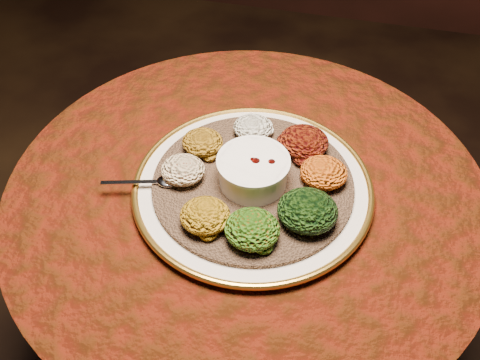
# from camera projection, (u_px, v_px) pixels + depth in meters

# --- Properties ---
(table) EXTENTS (0.96, 0.96, 0.73)m
(table) POSITION_uv_depth(u_px,v_px,m) (246.00, 240.00, 1.19)
(table) COLOR black
(table) RESTS_ON ground
(platter) EXTENTS (0.49, 0.49, 0.02)m
(platter) POSITION_uv_depth(u_px,v_px,m) (253.00, 187.00, 1.04)
(platter) COLOR beige
(platter) RESTS_ON table
(injera) EXTENTS (0.46, 0.46, 0.01)m
(injera) POSITION_uv_depth(u_px,v_px,m) (253.00, 183.00, 1.03)
(injera) COLOR brown
(injera) RESTS_ON platter
(stew_bowl) EXTENTS (0.14, 0.14, 0.06)m
(stew_bowl) POSITION_uv_depth(u_px,v_px,m) (253.00, 169.00, 1.01)
(stew_bowl) COLOR silver
(stew_bowl) RESTS_ON injera
(spoon) EXTENTS (0.14, 0.05, 0.01)m
(spoon) POSITION_uv_depth(u_px,v_px,m) (161.00, 181.00, 1.02)
(spoon) COLOR silver
(spoon) RESTS_ON injera
(portion_ayib) EXTENTS (0.08, 0.08, 0.04)m
(portion_ayib) POSITION_uv_depth(u_px,v_px,m) (253.00, 128.00, 1.11)
(portion_ayib) COLOR silver
(portion_ayib) RESTS_ON injera
(portion_kitfo) EXTENTS (0.10, 0.10, 0.05)m
(portion_kitfo) POSITION_uv_depth(u_px,v_px,m) (304.00, 142.00, 1.07)
(portion_kitfo) COLOR black
(portion_kitfo) RESTS_ON injera
(portion_tikil) EXTENTS (0.09, 0.09, 0.04)m
(portion_tikil) POSITION_uv_depth(u_px,v_px,m) (324.00, 172.00, 1.02)
(portion_tikil) COLOR #AA6A0E
(portion_tikil) RESTS_ON injera
(portion_gomen) EXTENTS (0.11, 0.10, 0.05)m
(portion_gomen) POSITION_uv_depth(u_px,v_px,m) (308.00, 211.00, 0.95)
(portion_gomen) COLOR black
(portion_gomen) RESTS_ON injera
(portion_mixveg) EXTENTS (0.10, 0.09, 0.05)m
(portion_mixveg) POSITION_uv_depth(u_px,v_px,m) (252.00, 229.00, 0.92)
(portion_mixveg) COLOR #8E3109
(portion_mixveg) RESTS_ON injera
(portion_kik) EXTENTS (0.09, 0.09, 0.04)m
(portion_kik) POSITION_uv_depth(u_px,v_px,m) (205.00, 216.00, 0.94)
(portion_kik) COLOR #A5700E
(portion_kik) RESTS_ON injera
(portion_timatim) EXTENTS (0.09, 0.08, 0.04)m
(portion_timatim) POSITION_uv_depth(u_px,v_px,m) (183.00, 170.00, 1.02)
(portion_timatim) COLOR maroon
(portion_timatim) RESTS_ON injera
(portion_shiro) EXTENTS (0.08, 0.08, 0.04)m
(portion_shiro) POSITION_uv_depth(u_px,v_px,m) (203.00, 142.00, 1.08)
(portion_shiro) COLOR #956712
(portion_shiro) RESTS_ON injera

